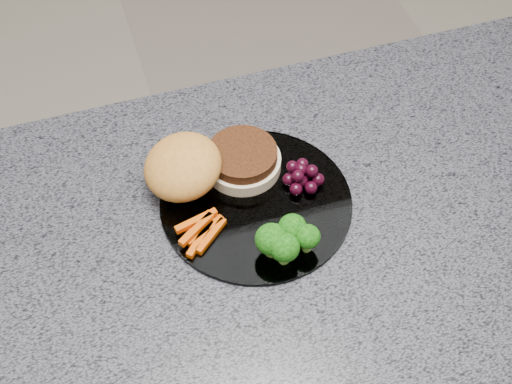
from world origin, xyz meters
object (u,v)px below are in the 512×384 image
(burger, at_px, (205,166))
(grape_bunch, at_px, (302,176))
(island_cabinet, at_px, (270,378))
(plate, at_px, (256,202))

(burger, distance_m, grape_bunch, 0.13)
(island_cabinet, relative_size, burger, 5.50)
(plate, xyz_separation_m, grape_bunch, (0.07, 0.01, 0.02))
(island_cabinet, height_order, burger, burger)
(burger, bearing_deg, grape_bunch, -38.20)
(island_cabinet, distance_m, burger, 0.52)
(island_cabinet, height_order, grape_bunch, grape_bunch)
(burger, bearing_deg, island_cabinet, -77.12)
(island_cabinet, bearing_deg, grape_bunch, 47.06)
(plate, bearing_deg, grape_bunch, 9.70)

